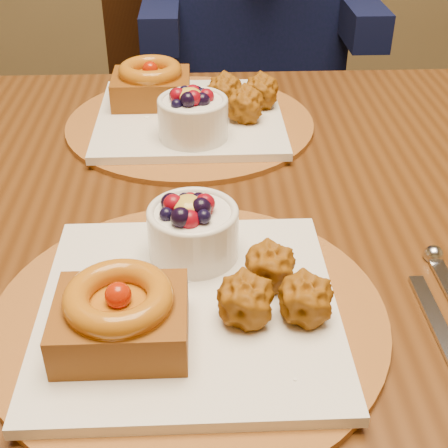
{
  "coord_description": "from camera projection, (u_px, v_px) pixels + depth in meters",
  "views": [
    {
      "loc": [
        -0.06,
        -0.8,
        1.17
      ],
      "look_at": [
        -0.04,
        -0.3,
        0.83
      ],
      "focal_mm": 50.0,
      "sensor_mm": 36.0,
      "label": 1
    }
  ],
  "objects": [
    {
      "name": "dining_table",
      "position": [
        192.0,
        249.0,
        0.83
      ],
      "size": [
        1.6,
        0.9,
        0.76
      ],
      "color": "#3E200B",
      "rests_on": "ground"
    },
    {
      "name": "place_setting_near",
      "position": [
        185.0,
        294.0,
        0.59
      ],
      "size": [
        0.38,
        0.38,
        0.09
      ],
      "color": "#613412",
      "rests_on": "dining_table"
    },
    {
      "name": "place_setting_far",
      "position": [
        187.0,
        109.0,
        0.95
      ],
      "size": [
        0.38,
        0.38,
        0.09
      ],
      "color": "#613412",
      "rests_on": "dining_table"
    },
    {
      "name": "chair_far",
      "position": [
        189.0,
        101.0,
        1.73
      ],
      "size": [
        0.48,
        0.48,
        0.87
      ],
      "rotation": [
        0.0,
        0.0,
        0.14
      ],
      "color": "black",
      "rests_on": "ground"
    }
  ]
}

